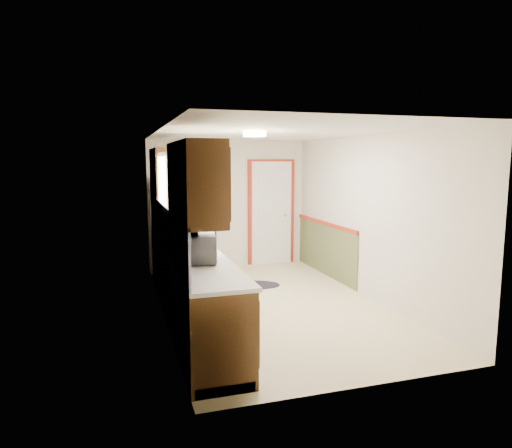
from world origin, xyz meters
TOP-DOWN VIEW (x-y plane):
  - room_shell at (0.00, 0.00)m, footprint 3.20×5.20m
  - kitchen_run at (-1.24, -0.29)m, footprint 0.63×4.00m
  - back_wall_trim at (0.99, 2.21)m, footprint 1.12×2.30m
  - ceiling_fixture at (-0.30, -0.20)m, footprint 0.30×0.30m
  - microwave at (-1.20, -1.10)m, footprint 0.39×0.59m
  - refrigerator at (-1.02, 2.05)m, footprint 0.78×0.76m
  - rug at (0.09, 1.01)m, footprint 0.88×0.70m
  - cooktop at (-1.19, 0.75)m, footprint 0.52×0.62m

SIDE VIEW (x-z plane):
  - rug at x=0.09m, z-range 0.00..0.01m
  - kitchen_run at x=-1.24m, z-range -0.29..1.91m
  - refrigerator at x=-1.02m, z-range 0.00..1.76m
  - back_wall_trim at x=0.99m, z-range -0.15..1.93m
  - cooktop at x=-1.19m, z-range 0.94..0.96m
  - microwave at x=-1.20m, z-range 0.94..1.31m
  - room_shell at x=0.00m, z-range -0.06..2.46m
  - ceiling_fixture at x=-0.30m, z-range 2.33..2.39m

